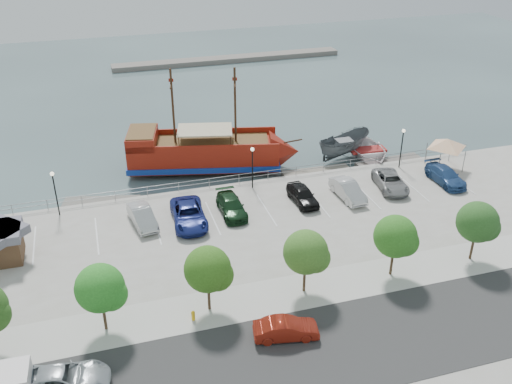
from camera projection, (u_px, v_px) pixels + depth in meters
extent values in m
plane|color=#3D4D51|center=(273.00, 230.00, 50.53)|extent=(160.00, 160.00, 0.00)
cube|color=#303030|center=(352.00, 344.00, 36.55)|extent=(100.00, 8.00, 0.04)
cube|color=beige|center=(317.00, 288.00, 41.61)|extent=(100.00, 4.00, 0.05)
cylinder|color=slate|center=(249.00, 173.00, 56.18)|extent=(50.00, 0.06, 0.06)
cylinder|color=slate|center=(249.00, 177.00, 56.37)|extent=(50.00, 0.06, 0.06)
cube|color=slate|center=(229.00, 59.00, 99.29)|extent=(40.00, 3.00, 0.80)
cube|color=maroon|center=(204.00, 154.00, 60.58)|extent=(16.31, 8.33, 2.54)
cube|color=navy|center=(204.00, 161.00, 60.97)|extent=(16.66, 8.68, 0.59)
cone|color=maroon|center=(284.00, 152.00, 61.04)|extent=(4.11, 5.27, 4.68)
cube|color=maroon|center=(142.00, 138.00, 59.31)|extent=(3.97, 5.42, 1.37)
cube|color=brown|center=(142.00, 132.00, 58.97)|extent=(3.69, 4.99, 0.12)
cube|color=brown|center=(208.00, 142.00, 59.98)|extent=(13.33, 7.09, 0.15)
cube|color=maroon|center=(204.00, 131.00, 61.88)|extent=(15.23, 3.78, 0.68)
cube|color=maroon|center=(203.00, 149.00, 57.76)|extent=(15.23, 3.78, 0.68)
cylinder|color=#382111|center=(235.00, 106.00, 58.27)|extent=(0.28, 0.28, 8.00)
cylinder|color=#382111|center=(173.00, 107.00, 57.93)|extent=(0.28, 0.28, 8.00)
cylinder|color=#382111|center=(235.00, 83.00, 57.12)|extent=(0.81, 2.88, 0.14)
cylinder|color=#382111|center=(171.00, 84.00, 56.78)|extent=(0.81, 2.88, 0.14)
cube|color=#CAB990|center=(205.00, 130.00, 59.30)|extent=(6.36, 4.91, 0.12)
cylinder|color=#382111|center=(291.00, 141.00, 60.53)|extent=(2.40, 0.71, 0.58)
imported|color=#4D5357|center=(344.00, 147.00, 63.32)|extent=(7.43, 4.68, 2.69)
imported|color=silver|center=(367.00, 152.00, 63.48)|extent=(5.97, 7.94, 1.56)
cube|color=slate|center=(101.00, 203.00, 54.54)|extent=(7.46, 3.68, 0.41)
cube|color=slate|center=(317.00, 173.00, 60.21)|extent=(7.36, 2.23, 0.42)
cube|color=#68615A|center=(390.00, 163.00, 62.40)|extent=(7.75, 2.71, 0.44)
cube|color=#523722|center=(2.00, 247.00, 44.42)|extent=(3.01, 3.01, 2.19)
cylinder|color=slate|center=(426.00, 153.00, 59.92)|extent=(0.08, 0.08, 2.35)
cylinder|color=slate|center=(450.00, 151.00, 60.44)|extent=(0.08, 0.08, 2.35)
cylinder|color=slate|center=(439.00, 164.00, 57.53)|extent=(0.08, 0.08, 2.35)
cylinder|color=slate|center=(464.00, 162.00, 58.06)|extent=(0.08, 0.08, 2.35)
pyramid|color=white|center=(448.00, 139.00, 58.00)|extent=(4.81, 4.81, 0.96)
imported|color=#99A1A6|center=(62.00, 380.00, 32.85)|extent=(5.86, 3.34, 1.54)
imported|color=maroon|center=(286.00, 329.00, 36.78)|extent=(4.43, 2.21, 1.40)
cylinder|color=#ECB012|center=(193.00, 317.00, 38.42)|extent=(0.25, 0.25, 0.63)
sphere|color=#ECB012|center=(193.00, 313.00, 38.27)|extent=(0.27, 0.27, 0.27)
cylinder|color=black|center=(56.00, 195.00, 50.00)|extent=(0.12, 0.12, 4.00)
sphere|color=#FFF2CC|center=(52.00, 174.00, 49.01)|extent=(0.36, 0.36, 0.36)
cylinder|color=black|center=(252.00, 169.00, 54.59)|extent=(0.12, 0.12, 4.00)
sphere|color=#FFF2CC|center=(252.00, 149.00, 53.60)|extent=(0.36, 0.36, 0.36)
cylinder|color=black|center=(401.00, 150.00, 58.67)|extent=(0.12, 0.12, 4.00)
sphere|color=#FFF2CC|center=(404.00, 131.00, 57.68)|extent=(0.36, 0.36, 0.36)
cylinder|color=#473321|center=(104.00, 316.00, 37.27)|extent=(0.20, 0.20, 2.20)
sphere|color=#267120|center=(100.00, 288.00, 36.19)|extent=(3.20, 3.20, 3.20)
sphere|color=#267120|center=(111.00, 294.00, 36.28)|extent=(2.20, 2.20, 2.20)
cylinder|color=#473321|center=(209.00, 297.00, 39.06)|extent=(0.20, 0.20, 2.20)
sphere|color=#2D5917|center=(208.00, 269.00, 37.97)|extent=(3.20, 3.20, 3.20)
sphere|color=#2D5917|center=(218.00, 275.00, 38.06)|extent=(2.20, 2.20, 2.20)
cylinder|color=#473321|center=(304.00, 279.00, 40.84)|extent=(0.20, 0.20, 2.20)
sphere|color=#366220|center=(306.00, 252.00, 39.75)|extent=(3.20, 3.20, 3.20)
sphere|color=#366220|center=(315.00, 258.00, 39.84)|extent=(2.20, 2.20, 2.20)
cylinder|color=#473321|center=(392.00, 262.00, 42.63)|extent=(0.20, 0.20, 2.20)
sphere|color=#2A631C|center=(395.00, 236.00, 41.54)|extent=(3.20, 3.20, 3.20)
sphere|color=#2A631C|center=(404.00, 242.00, 41.63)|extent=(2.20, 2.20, 2.20)
cylinder|color=#473321|center=(472.00, 247.00, 44.41)|extent=(0.20, 0.20, 2.20)
sphere|color=#254E1D|center=(478.00, 222.00, 43.32)|extent=(3.20, 3.20, 3.20)
sphere|color=#254E1D|center=(486.00, 227.00, 43.41)|extent=(2.20, 2.20, 2.20)
imported|color=#BCBCBC|center=(142.00, 217.00, 49.17)|extent=(2.39, 4.95, 1.56)
imported|color=navy|center=(189.00, 215.00, 49.35)|extent=(3.08, 6.16, 1.67)
imported|color=#133118|center=(231.00, 206.00, 50.86)|extent=(2.07, 5.07, 1.47)
imported|color=black|center=(303.00, 195.00, 52.63)|extent=(2.05, 4.66, 1.56)
imported|color=silver|center=(348.00, 190.00, 53.41)|extent=(2.00, 4.96, 1.60)
imported|color=gray|center=(391.00, 182.00, 55.09)|extent=(3.29, 5.64, 1.48)
imported|color=navy|center=(446.00, 176.00, 56.17)|extent=(2.21, 5.27, 1.52)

